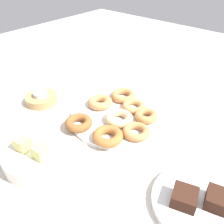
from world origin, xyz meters
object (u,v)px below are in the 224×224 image
(donut_0, at_px, (146,116))
(cake_plate, at_px, (199,203))
(donut_4, at_px, (134,106))
(melon_chunk_left, at_px, (41,152))
(donut_1, at_px, (108,136))
(brownie_far, at_px, (184,197))
(donut_2, at_px, (136,132))
(donut_3, at_px, (100,102))
(melon_chunk_right, at_px, (23,143))
(fruit_bowl, at_px, (36,157))
(donut_6, at_px, (123,95))
(brownie_near, at_px, (219,200))
(donut_7, at_px, (79,123))
(candle_holder, at_px, (41,99))
(donut_plate, at_px, (118,117))
(tealight, at_px, (40,94))
(donut_5, at_px, (119,118))

(donut_0, relative_size, cake_plate, 0.36)
(donut_4, xyz_separation_m, melon_chunk_left, (0.02, 0.37, 0.04))
(donut_1, height_order, brownie_far, brownie_far)
(donut_2, bearing_deg, donut_3, -13.17)
(melon_chunk_right, bearing_deg, fruit_bowl, -156.80)
(donut_6, bearing_deg, brownie_far, 145.81)
(donut_0, height_order, fruit_bowl, fruit_bowl)
(donut_3, xyz_separation_m, brownie_near, (-0.48, 0.13, 0.01))
(donut_7, height_order, candle_holder, donut_7)
(donut_7, bearing_deg, fruit_bowl, 96.67)
(donut_plate, height_order, donut_1, donut_1)
(donut_7, bearing_deg, brownie_near, -179.19)
(brownie_far, relative_size, melon_chunk_left, 1.53)
(tealight, bearing_deg, donut_7, 175.90)
(donut_1, distance_m, tealight, 0.34)
(candle_holder, distance_m, tealight, 0.02)
(brownie_far, bearing_deg, donut_7, -5.48)
(donut_7, height_order, brownie_near, brownie_near)
(donut_0, xyz_separation_m, melon_chunk_right, (0.15, 0.37, 0.03))
(fruit_bowl, relative_size, melon_chunk_right, 4.91)
(donut_5, relative_size, fruit_bowl, 0.53)
(donut_2, xyz_separation_m, brownie_far, (-0.23, 0.12, 0.01))
(cake_plate, xyz_separation_m, tealight, (0.65, -0.03, 0.03))
(donut_0, distance_m, fruit_bowl, 0.37)
(donut_4, bearing_deg, donut_plate, 75.91)
(donut_2, distance_m, candle_holder, 0.40)
(cake_plate, bearing_deg, melon_chunk_left, 24.38)
(fruit_bowl, bearing_deg, donut_5, -102.60)
(donut_2, distance_m, brownie_far, 0.26)
(candle_holder, distance_m, melon_chunk_left, 0.34)
(brownie_far, distance_m, tealight, 0.62)
(brownie_near, height_order, melon_chunk_right, melon_chunk_right)
(cake_plate, bearing_deg, donut_7, -1.37)
(donut_2, relative_size, donut_6, 0.91)
(donut_0, height_order, brownie_far, brownie_far)
(cake_plate, bearing_deg, candle_holder, -2.34)
(donut_1, relative_size, fruit_bowl, 0.53)
(donut_1, bearing_deg, melon_chunk_right, 58.10)
(donut_1, height_order, brownie_near, brownie_near)
(donut_0, height_order, donut_3, donut_3)
(melon_chunk_left, bearing_deg, tealight, -34.58)
(fruit_bowl, bearing_deg, candle_holder, -37.78)
(brownie_near, relative_size, brownie_far, 1.00)
(donut_5, relative_size, donut_7, 1.06)
(donut_plate, xyz_separation_m, donut_4, (-0.02, -0.07, 0.02))
(donut_plate, height_order, cake_plate, cake_plate)
(brownie_far, bearing_deg, tealight, -4.97)
(cake_plate, xyz_separation_m, fruit_bowl, (0.40, 0.17, 0.01))
(donut_2, xyz_separation_m, melon_chunk_right, (0.18, 0.28, 0.04))
(donut_7, distance_m, brownie_far, 0.39)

